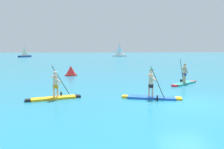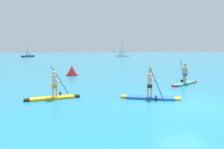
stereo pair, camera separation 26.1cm
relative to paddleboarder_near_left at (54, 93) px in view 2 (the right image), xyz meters
The scene contains 7 objects.
ground 7.28m from the paddleboarder_near_left, 16.34° to the right, with size 440.00×440.00×0.00m, color teal.
paddleboarder_near_left is the anchor object (origin of this frame).
paddleboarder_mid_center 5.56m from the paddleboarder_near_left, ahead, with size 3.35×1.59×1.94m.
paddleboarder_far_right 10.58m from the paddleboarder_near_left, 19.84° to the left, with size 3.14×2.38×2.03m.
race_marker_buoy 10.96m from the paddleboarder_near_left, 86.96° to the left, with size 1.56×1.56×1.08m.
sailboat_left_horizon 75.86m from the paddleboarder_near_left, 104.58° to the left, with size 4.04×5.98×5.15m.
sailboat_right_horizon 76.05m from the paddleboarder_near_left, 75.54° to the left, with size 6.24×2.64×6.10m.
Camera 2 is at (-5.40, -9.82, 2.79)m, focal length 32.81 mm.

